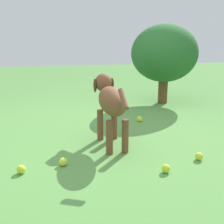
# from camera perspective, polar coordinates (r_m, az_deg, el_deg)

# --- Properties ---
(ground) EXTENTS (14.00, 14.00, 0.00)m
(ground) POSITION_cam_1_polar(r_m,az_deg,el_deg) (2.87, -2.49, -5.47)
(ground) COLOR #548C42
(dog) EXTENTS (0.25, 0.94, 0.64)m
(dog) POSITION_cam_1_polar(r_m,az_deg,el_deg) (2.65, -0.30, 2.25)
(dog) COLOR brown
(dog) RESTS_ON ground
(tennis_ball_0) EXTENTS (0.07, 0.07, 0.07)m
(tennis_ball_0) POSITION_cam_1_polar(r_m,az_deg,el_deg) (2.30, -17.56, -10.79)
(tennis_ball_0) COLOR #C5DF33
(tennis_ball_0) RESTS_ON ground
(tennis_ball_1) EXTENTS (0.07, 0.07, 0.07)m
(tennis_ball_1) POSITION_cam_1_polar(r_m,az_deg,el_deg) (3.45, 5.48, -1.39)
(tennis_ball_1) COLOR #C4DF30
(tennis_ball_1) RESTS_ON ground
(tennis_ball_2) EXTENTS (0.07, 0.07, 0.07)m
(tennis_ball_2) POSITION_cam_1_polar(r_m,az_deg,el_deg) (2.52, 16.85, -8.40)
(tennis_ball_2) COLOR #CBD837
(tennis_ball_2) RESTS_ON ground
(tennis_ball_3) EXTENTS (0.07, 0.07, 0.07)m
(tennis_ball_3) POSITION_cam_1_polar(r_m,az_deg,el_deg) (2.25, 10.65, -10.96)
(tennis_ball_3) COLOR #C0DE31
(tennis_ball_3) RESTS_ON ground
(tennis_ball_4) EXTENTS (0.07, 0.07, 0.07)m
(tennis_ball_4) POSITION_cam_1_polar(r_m,az_deg,el_deg) (2.35, -9.65, -9.71)
(tennis_ball_4) COLOR #CAE43C
(tennis_ball_4) RESTS_ON ground
(shrub_far) EXTENTS (0.98, 0.88, 1.16)m
(shrub_far) POSITION_cam_1_polar(r_m,az_deg,el_deg) (4.33, 10.37, 11.32)
(shrub_far) COLOR brown
(shrub_far) RESTS_ON ground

